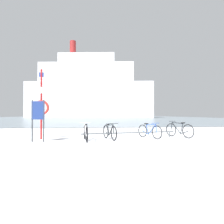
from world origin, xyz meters
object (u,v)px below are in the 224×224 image
bicycle_0 (86,133)px  bicycle_3 (179,130)px  rescue_post (41,106)px  ferry_ship (90,92)px  bicycle_1 (110,132)px  info_sign (38,114)px  bicycle_2 (149,131)px

bicycle_0 → bicycle_3: (4.57, 0.84, 0.01)m
rescue_post → ferry_ship: size_ratio=0.07×
bicycle_3 → bicycle_0: bearing=-169.6°
bicycle_0 → bicycle_1: (1.06, 0.33, -0.01)m
bicycle_3 → rescue_post: bearing=-179.2°
info_sign → bicycle_1: bearing=9.8°
info_sign → ferry_ship: 61.70m
bicycle_0 → bicycle_2: size_ratio=1.18×
info_sign → ferry_ship: size_ratio=0.04×
bicycle_0 → info_sign: (-1.93, -0.18, 0.80)m
bicycle_0 → rescue_post: rescue_post is taller
bicycle_0 → rescue_post: size_ratio=0.54×
bicycle_2 → info_sign: size_ratio=0.84×
bicycle_0 → info_sign: bearing=-174.5°
bicycle_0 → rescue_post: bearing=159.9°
bicycle_3 → info_sign: info_sign is taller
bicycle_0 → ferry_ship: (-0.72, 60.97, 8.91)m
rescue_post → ferry_ship: bearing=88.7°
bicycle_2 → bicycle_3: 1.59m
bicycle_0 → bicycle_3: bearing=10.4°
bicycle_2 → rescue_post: rescue_post is taller
bicycle_1 → bicycle_0: bearing=-162.6°
info_sign → ferry_ship: (1.22, 61.16, 8.11)m
bicycle_0 → info_sign: size_ratio=0.99×
bicycle_1 → bicycle_3: 3.55m
info_sign → bicycle_2: bearing=9.4°
bicycle_1 → rescue_post: (-3.10, 0.42, 1.19)m
rescue_post → info_sign: bearing=-83.3°
bicycle_1 → info_sign: size_ratio=0.90×
info_sign → ferry_ship: ferry_ship is taller
bicycle_0 → bicycle_3: 4.65m
bicycle_0 → bicycle_3: bicycle_3 is taller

